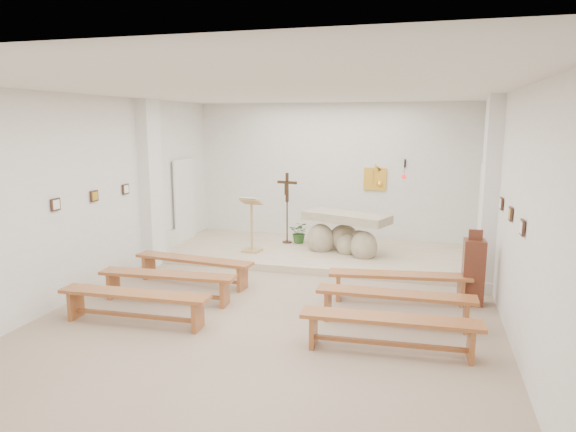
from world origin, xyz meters
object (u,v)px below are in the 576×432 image
(bench_left_third, at_px, (134,300))
(bench_right_third, at_px, (390,326))
(lectern, at_px, (251,224))
(crucifix_stand, at_px, (287,203))
(bench_left_front, at_px, (194,264))
(altar, at_px, (345,236))
(bench_left_second, at_px, (167,280))
(bench_right_front, at_px, (399,281))
(bench_right_second, at_px, (395,300))
(donation_pedestal, at_px, (473,271))

(bench_left_third, distance_m, bench_right_third, 3.81)
(lectern, height_order, crucifix_stand, crucifix_stand)
(crucifix_stand, xyz_separation_m, bench_left_front, (-0.98, -3.10, -0.75))
(altar, distance_m, bench_left_second, 4.32)
(bench_right_front, bearing_deg, crucifix_stand, 124.76)
(crucifix_stand, bearing_deg, lectern, -104.74)
(lectern, xyz_separation_m, bench_right_second, (3.36, -3.08, -0.40))
(lectern, distance_m, bench_right_front, 3.96)
(bench_right_second, xyz_separation_m, bench_left_third, (-3.81, -1.02, 0.00))
(altar, relative_size, bench_left_second, 0.86)
(donation_pedestal, bearing_deg, bench_left_front, -179.65)
(bench_left_third, height_order, bench_right_third, same)
(bench_left_front, bearing_deg, bench_right_third, -21.99)
(crucifix_stand, distance_m, bench_left_third, 5.29)
(bench_left_front, xyz_separation_m, bench_right_second, (3.81, -1.02, 0.00))
(donation_pedestal, distance_m, bench_right_front, 1.23)
(bench_left_third, xyz_separation_m, bench_right_third, (3.81, 0.00, 0.00))
(altar, xyz_separation_m, bench_right_front, (1.32, -2.51, -0.15))
(crucifix_stand, distance_m, bench_right_third, 5.92)
(altar, relative_size, bench_right_third, 0.86)
(bench_right_second, distance_m, bench_right_third, 1.02)
(bench_right_front, height_order, bench_left_third, same)
(bench_right_third, bearing_deg, lectern, 126.77)
(bench_left_third, bearing_deg, donation_pedestal, 22.63)
(altar, height_order, bench_left_front, altar)
(donation_pedestal, height_order, bench_right_third, donation_pedestal)
(lectern, relative_size, bench_left_front, 0.53)
(lectern, bearing_deg, bench_right_front, -26.41)
(lectern, height_order, bench_left_front, lectern)
(bench_right_third, bearing_deg, bench_left_third, 177.40)
(bench_right_front, bearing_deg, bench_left_third, -159.37)
(bench_right_front, relative_size, bench_right_third, 1.01)
(bench_right_second, distance_m, bench_left_third, 3.94)
(altar, height_order, donation_pedestal, donation_pedestal)
(donation_pedestal, bearing_deg, bench_left_second, -168.23)
(bench_left_front, relative_size, bench_left_second, 1.00)
(bench_right_front, xyz_separation_m, bench_right_second, (0.00, -1.02, 0.00))
(crucifix_stand, height_order, bench_right_front, crucifix_stand)
(donation_pedestal, relative_size, bench_right_second, 0.54)
(donation_pedestal, distance_m, bench_left_second, 5.16)
(crucifix_stand, relative_size, donation_pedestal, 1.32)
(bench_left_second, xyz_separation_m, bench_right_third, (3.81, -1.02, 0.00))
(lectern, relative_size, bench_left_second, 0.53)
(bench_right_front, distance_m, bench_right_third, 2.04)
(lectern, height_order, donation_pedestal, lectern)
(crucifix_stand, height_order, bench_left_second, crucifix_stand)
(bench_left_front, bearing_deg, lectern, 84.12)
(bench_left_front, bearing_deg, bench_left_third, -83.75)
(bench_left_front, distance_m, bench_left_third, 2.04)
(altar, distance_m, donation_pedestal, 3.40)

